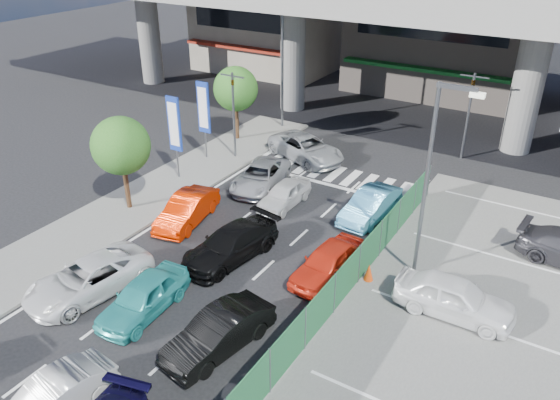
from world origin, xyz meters
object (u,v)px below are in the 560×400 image
Objects in this scene: tree_near at (121,146)px; kei_truck_front_right at (370,205)px; tree_far at (236,89)px; sedan_white_mid_left at (89,278)px; street_lamp_right at (433,169)px; signboard_far at (204,110)px; street_lamp_left at (285,58)px; taxi_orange_right at (328,262)px; crossing_wagon_silver at (306,148)px; wagon_silver_front_left at (260,176)px; traffic_light_right at (471,95)px; signboard_near at (174,127)px; hatch_white_back_mid at (52,399)px; taxi_teal_mid at (143,297)px; parked_sedan_white at (454,297)px; taxi_orange_left at (187,210)px; traffic_cone at (369,272)px; hatch_black_mid_right at (219,333)px; traffic_light_left at (233,94)px; sedan_white_front_mid at (284,194)px; sedan_black_mid at (231,244)px.

tree_near reaches higher than kei_truck_front_right.
sedan_white_mid_left is (4.45, -16.25, -2.70)m from tree_far.
signboard_far is at bearing 161.32° from street_lamp_right.
kei_truck_front_right is (11.22, -1.61, -2.37)m from signboard_far.
street_lamp_left reaches higher than tree_far.
street_lamp_left is 1.98× the size of taxi_orange_right.
tree_near is 11.34m from crossing_wagon_silver.
tree_far reaches higher than wagon_silver_front_left.
traffic_light_right is at bearing 31.43° from signboard_far.
signboard_near reaches higher than hatch_white_back_mid.
hatch_white_back_mid is 0.95× the size of taxi_teal_mid.
kei_truck_front_right is (10.62, 5.39, -2.70)m from tree_near.
hatch_white_back_mid is at bearing 140.27° from parked_sedan_white.
wagon_silver_front_left is at bearing -17.40° from signboard_far.
sedan_white_mid_left is at bearing -74.67° from tree_far.
taxi_orange_left is 9.24m from traffic_cone.
hatch_black_mid_right is 0.97× the size of parked_sedan_white.
signboard_near is 6.35× the size of traffic_cone.
traffic_light_left is 8.60m from taxi_orange_left.
wagon_silver_front_left is (-9.93, 3.47, -4.13)m from street_lamp_right.
taxi_teal_mid is 11.17m from wagon_silver_front_left.
traffic_light_right is 1.24× the size of kei_truck_front_right.
traffic_cone is (13.40, -9.94, -2.96)m from tree_far.
traffic_light_right is 1.08× the size of tree_far.
street_lamp_left is at bearing 47.95° from parked_sedan_white.
sedan_white_front_mid is at bearing 148.52° from traffic_cone.
traffic_light_right is 1.20× the size of parked_sedan_white.
sedan_white_front_mid is (-6.09, -10.65, -3.32)m from traffic_light_right.
wagon_silver_front_left is at bearing 97.56° from sedan_white_mid_left.
signboard_near is at bearing 76.74° from parked_sedan_white.
signboard_near is at bearing -167.85° from kei_truck_front_right.
street_lamp_right is at bearing -2.90° from taxi_orange_left.
traffic_light_left is 1.14× the size of wagon_silver_front_left.
signboard_near is at bearing 146.49° from hatch_black_mid_right.
traffic_light_left is 16.65m from hatch_black_mid_right.
traffic_cone is (12.80, -3.43, -2.63)m from signboard_near.
crossing_wagon_silver is (-9.63, 8.04, -4.06)m from street_lamp_right.
wagon_silver_front_left reaches higher than hatch_white_back_mid.
street_lamp_left is at bearing 102.48° from taxi_teal_mid.
street_lamp_left is at bearing 125.31° from hatch_black_mid_right.
signboard_far is 0.98× the size of tree_near.
kei_truck_front_right is (4.21, 1.03, 0.08)m from sedan_white_front_mid.
signboard_near is at bearing 163.11° from crossing_wagon_silver.
sedan_white_mid_left is at bearing -162.00° from crossing_wagon_silver.
street_lamp_right is at bearing -24.16° from traffic_light_left.
tree_near reaches higher than hatch_black_mid_right.
sedan_black_mid is (3.56, -1.42, 0.00)m from taxi_orange_left.
signboard_far reaches higher than taxi_orange_right.
street_lamp_left reaches higher than hatch_white_back_mid.
kei_truck_front_right is at bearing 69.30° from sedan_black_mid.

